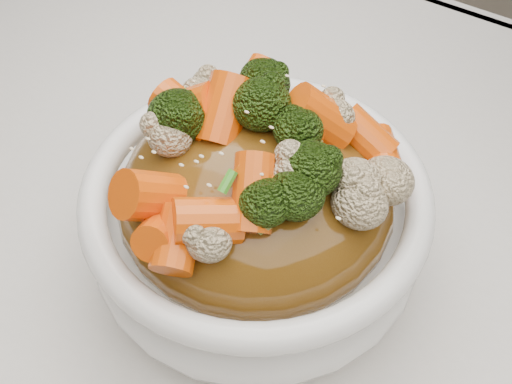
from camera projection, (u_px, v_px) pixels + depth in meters
The scene contains 8 objects.
tablecloth at pixel (274, 239), 0.51m from camera, with size 1.20×0.80×0.04m, color silver.
bowl at pixel (256, 224), 0.44m from camera, with size 0.24×0.24×0.09m, color white, non-canonical shape.
sauce_base at pixel (256, 195), 0.42m from camera, with size 0.19×0.19×0.11m, color #58360F.
carrots at pixel (256, 121), 0.36m from camera, with size 0.19×0.19×0.06m, color #DE4F07, non-canonical shape.
broccoli at pixel (256, 122), 0.36m from camera, with size 0.19×0.19×0.05m, color black, non-canonical shape.
cauliflower at pixel (256, 125), 0.37m from camera, with size 0.19×0.19×0.04m, color #CEB88C, non-canonical shape.
scallions at pixel (256, 119), 0.36m from camera, with size 0.14×0.14×0.02m, color #3B9422, non-canonical shape.
sesame_seeds at pixel (256, 119), 0.36m from camera, with size 0.17×0.17×0.01m, color beige, non-canonical shape.
Camera 1 is at (0.16, -0.26, 1.15)m, focal length 42.00 mm.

